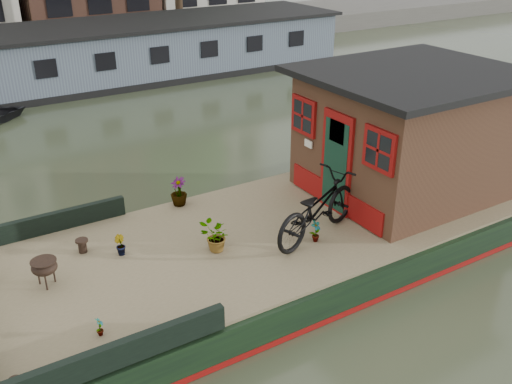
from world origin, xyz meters
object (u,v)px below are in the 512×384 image
bicycle (317,208)px  potted_plant_a (316,231)px  cabin (409,131)px  brazier_front (45,273)px

bicycle → potted_plant_a: 0.40m
cabin → potted_plant_a: cabin is taller
bicycle → cabin: bearing=-93.8°
bicycle → potted_plant_a: bicycle is taller
cabin → potted_plant_a: size_ratio=10.18×
cabin → bicycle: bearing=-166.6°
cabin → potted_plant_a: (-2.78, -0.77, -1.03)m
cabin → potted_plant_a: 3.06m
cabin → brazier_front: 7.05m
cabin → bicycle: size_ratio=1.91×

